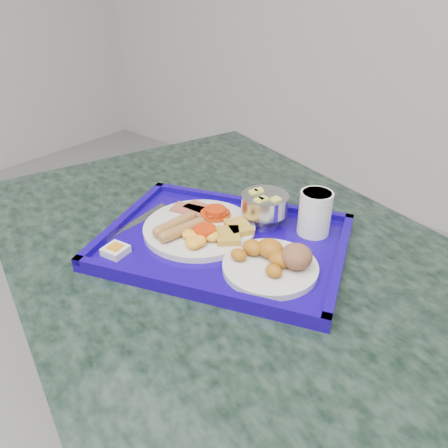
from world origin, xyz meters
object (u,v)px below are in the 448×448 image
Objects in this scene: tray at (224,243)px; bread_plate at (274,261)px; juice_cup at (315,212)px; table at (234,322)px; main_plate at (201,228)px; fruit_bowl at (265,204)px.

tray is 0.14m from bread_plate.
bread_plate is 1.89× the size of juice_cup.
juice_cup is at bearing 54.67° from table.
main_plate is at bearing -171.45° from table.
juice_cup is (0.19, 0.15, 0.04)m from main_plate.
table is at bearing -87.52° from fruit_bowl.
juice_cup reaches higher than tray.
main_plate is 0.24m from juice_cup.
main_plate is 2.33× the size of fruit_bowl.
bread_plate reaches higher than tray.
table is 14.13× the size of fruit_bowl.
tray is (-0.03, -0.00, 0.21)m from table.
bread_plate is 0.17m from juice_cup.
tray is 6.12× the size of juice_cup.
table is at bearing 9.33° from tray.
fruit_bowl is at bearing -162.46° from juice_cup.
main_plate reaches higher than table.
main_plate is 0.15m from fruit_bowl.
bread_plate is at bearing -86.89° from juice_cup.
main_plate is 1.34× the size of bread_plate.
bread_plate reaches higher than main_plate.
tray is 2.42× the size of main_plate.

